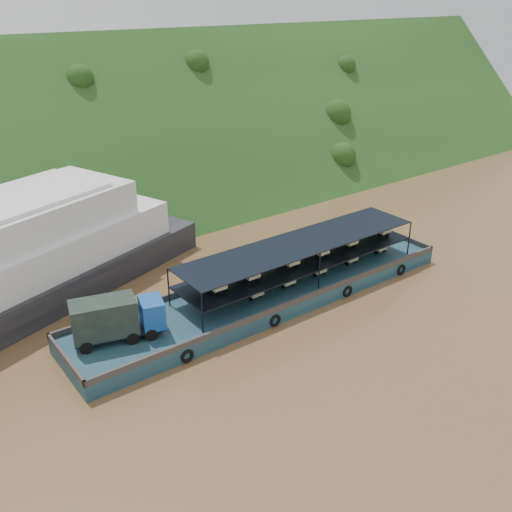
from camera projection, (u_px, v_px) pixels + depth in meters
ground at (295, 295)px, 49.72m from camera, size 160.00×160.00×0.00m
hillside at (120, 190)px, 75.82m from camera, size 140.00×39.60×39.60m
cargo_barge at (258, 293)px, 47.74m from camera, size 35.00×7.18×4.54m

